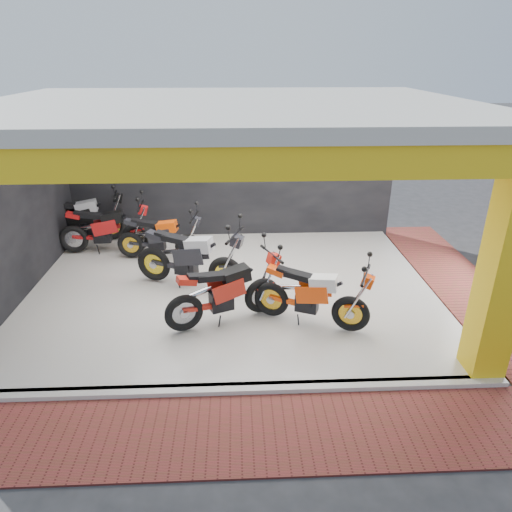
{
  "coord_description": "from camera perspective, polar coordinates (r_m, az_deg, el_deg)",
  "views": [
    {
      "loc": [
        0.13,
        -6.19,
        4.42
      ],
      "look_at": [
        0.48,
        1.74,
        0.9
      ],
      "focal_mm": 32.0,
      "sensor_mm": 36.0,
      "label": 1
    }
  ],
  "objects": [
    {
      "name": "floor_kerb",
      "position": [
        6.77,
        -3.18,
        -16.32
      ],
      "size": [
        8.0,
        0.2,
        0.1
      ],
      "primitive_type": "cube",
      "color": "white",
      "rests_on": "ground"
    },
    {
      "name": "corner_column",
      "position": [
        7.06,
        28.57,
        -1.4
      ],
      "size": [
        0.5,
        0.5,
        3.5
      ],
      "primitive_type": "cube",
      "color": "yellow",
      "rests_on": "ground"
    },
    {
      "name": "moto_row_a",
      "position": [
        8.78,
        -3.87,
        -0.22
      ],
      "size": [
        2.58,
        1.66,
        1.48
      ],
      "primitive_type": null,
      "rotation": [
        0.0,
        0.0,
        -0.34
      ],
      "color": "black",
      "rests_on": "showroom_floor"
    },
    {
      "name": "showroom_floor",
      "position": [
        9.28,
        -3.06,
        -4.2
      ],
      "size": [
        8.0,
        6.0,
        0.1
      ],
      "primitive_type": "cube",
      "color": "white",
      "rests_on": "ground"
    },
    {
      "name": "moto_row_b",
      "position": [
        8.06,
        0.74,
        -2.92
      ],
      "size": [
        2.38,
        1.62,
        1.36
      ],
      "primitive_type": null,
      "rotation": [
        0.0,
        0.0,
        0.39
      ],
      "color": "red",
      "rests_on": "showroom_floor"
    },
    {
      "name": "header_beam_front",
      "position": [
        5.31,
        -3.98,
        11.69
      ],
      "size": [
        8.4,
        0.3,
        0.4
      ],
      "primitive_type": "cube",
      "color": "yellow",
      "rests_on": "corner_column"
    },
    {
      "name": "showroom_ceiling",
      "position": [
        8.23,
        -3.62,
        18.16
      ],
      "size": [
        8.4,
        6.4,
        0.2
      ],
      "primitive_type": "cube",
      "color": "beige",
      "rests_on": "corner_column"
    },
    {
      "name": "moto_hero",
      "position": [
        7.69,
        11.92,
        -5.07
      ],
      "size": [
        2.31,
        1.59,
        1.32
      ],
      "primitive_type": null,
      "rotation": [
        0.0,
        0.0,
        -0.4
      ],
      "color": "#FF470A",
      "rests_on": "showroom_floor"
    },
    {
      "name": "header_beam_right",
      "position": [
        9.13,
        23.41,
        15.01
      ],
      "size": [
        0.3,
        6.4,
        0.4
      ],
      "primitive_type": "cube",
      "color": "yellow",
      "rests_on": "corner_column"
    },
    {
      "name": "moto_row_d",
      "position": [
        11.05,
        -14.92,
        3.85
      ],
      "size": [
        2.25,
        0.91,
        1.35
      ],
      "primitive_type": null,
      "rotation": [
        0.0,
        0.0,
        0.04
      ],
      "color": "red",
      "rests_on": "showroom_floor"
    },
    {
      "name": "back_wall",
      "position": [
        11.6,
        -3.17,
        10.58
      ],
      "size": [
        8.2,
        0.2,
        3.5
      ],
      "primitive_type": "cube",
      "color": "black",
      "rests_on": "ground"
    },
    {
      "name": "moto_row_c",
      "position": [
        10.3,
        -8.55,
        2.67
      ],
      "size": [
        2.15,
        1.04,
        1.26
      ],
      "primitive_type": null,
      "rotation": [
        0.0,
        0.0,
        -0.14
      ],
      "color": "black",
      "rests_on": "showroom_floor"
    },
    {
      "name": "moto_row_e",
      "position": [
        11.9,
        -17.82,
        5.17
      ],
      "size": [
        2.48,
        1.26,
        1.44
      ],
      "primitive_type": null,
      "rotation": [
        0.0,
        0.0,
        0.17
      ],
      "color": "black",
      "rests_on": "showroom_floor"
    },
    {
      "name": "ground",
      "position": [
        7.61,
        -3.12,
        -11.64
      ],
      "size": [
        80.0,
        80.0,
        0.0
      ],
      "primitive_type": "plane",
      "color": "#2D2D30",
      "rests_on": "ground"
    },
    {
      "name": "left_wall",
      "position": [
        9.6,
        -28.68,
        4.79
      ],
      "size": [
        0.2,
        6.2,
        3.5
      ],
      "primitive_type": "cube",
      "color": "black",
      "rests_on": "ground"
    },
    {
      "name": "paver_right",
      "position": [
        10.4,
        24.47,
        -3.45
      ],
      "size": [
        1.4,
        7.0,
        0.03
      ],
      "primitive_type": "cube",
      "color": "maroon",
      "rests_on": "ground"
    },
    {
      "name": "paver_front",
      "position": [
        6.22,
        -3.22,
        -21.22
      ],
      "size": [
        9.0,
        1.4,
        0.03
      ],
      "primitive_type": "cube",
      "color": "maroon",
      "rests_on": "ground"
    }
  ]
}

